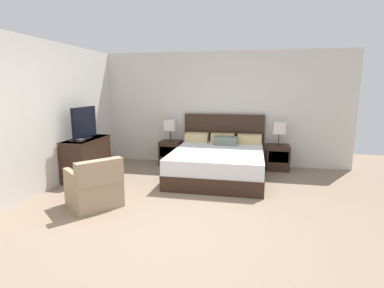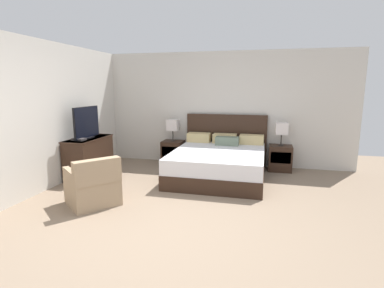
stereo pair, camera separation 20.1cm
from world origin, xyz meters
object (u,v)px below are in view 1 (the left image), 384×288
at_px(table_lamp_left, 170,125).
at_px(tv, 84,123).
at_px(dresser, 87,157).
at_px(book_red_cover, 77,140).
at_px(armchair_by_window, 95,188).
at_px(nightstand_right, 278,157).
at_px(bed, 218,161).
at_px(table_lamp_right, 279,128).
at_px(nightstand_left, 171,153).

bearing_deg(table_lamp_left, tv, -134.05).
bearing_deg(dresser, tv, -82.02).
distance_m(tv, book_red_cover, 0.39).
relative_size(tv, armchair_by_window, 0.83).
relative_size(tv, book_red_cover, 3.35).
bearing_deg(armchair_by_window, nightstand_right, 43.31).
bearing_deg(bed, nightstand_right, 32.45).
height_order(table_lamp_right, dresser, table_lamp_right).
height_order(bed, book_red_cover, bed).
relative_size(nightstand_left, table_lamp_left, 1.09).
bearing_deg(table_lamp_right, table_lamp_left, 180.00).
bearing_deg(nightstand_right, book_red_cover, -156.27).
height_order(bed, table_lamp_right, bed).
bearing_deg(nightstand_right, table_lamp_left, 179.97).
height_order(book_red_cover, armchair_by_window, book_red_cover).
relative_size(table_lamp_right, dresser, 0.44).
distance_m(nightstand_left, tv, 2.09).
xyz_separation_m(nightstand_left, nightstand_right, (2.43, 0.00, 0.00)).
distance_m(bed, table_lamp_right, 1.56).
height_order(nightstand_left, dresser, dresser).
distance_m(dresser, book_red_cover, 0.50).
bearing_deg(table_lamp_right, nightstand_left, -179.97).
relative_size(table_lamp_left, table_lamp_right, 1.00).
distance_m(nightstand_left, dresser, 1.92).
xyz_separation_m(table_lamp_left, book_red_cover, (-1.35, -1.66, -0.11)).
bearing_deg(book_red_cover, nightstand_right, 23.73).
bearing_deg(nightstand_right, armchair_by_window, -136.69).
bearing_deg(book_red_cover, tv, 88.55).
bearing_deg(tv, bed, 13.49).
height_order(dresser, armchair_by_window, dresser).
distance_m(dresser, armchair_by_window, 1.62).
relative_size(nightstand_right, tv, 0.68).
bearing_deg(nightstand_left, dresser, -134.52).
bearing_deg(nightstand_right, dresser, -160.09).
bearing_deg(bed, table_lamp_left, 147.54).
height_order(table_lamp_left, table_lamp_right, same).
relative_size(bed, tv, 2.66).
bearing_deg(nightstand_left, tv, -134.08).
relative_size(bed, table_lamp_left, 4.26).
bearing_deg(dresser, nightstand_left, 45.48).
relative_size(table_lamp_left, dresser, 0.44).
bearing_deg(table_lamp_right, bed, -147.50).
distance_m(bed, nightstand_right, 1.44).
height_order(bed, armchair_by_window, bed).
bearing_deg(table_lamp_left, bed, -32.46).
bearing_deg(book_red_cover, bed, 19.12).
bearing_deg(tv, book_red_cover, -91.45).
relative_size(bed, table_lamp_right, 4.26).
bearing_deg(book_red_cover, table_lamp_right, 23.75).
height_order(nightstand_right, table_lamp_right, table_lamp_right).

